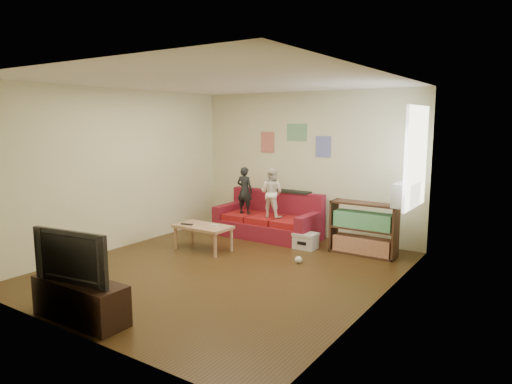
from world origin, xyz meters
The scene contains 17 objects.
room_shell centered at (0.00, 0.00, 1.35)m, with size 4.52×5.02×2.72m.
sofa centered at (-0.51, 2.03, 0.29)m, with size 1.96×0.90×0.86m.
child_a centered at (-0.97, 1.86, 0.86)m, with size 0.33×0.21×0.90m, color black.
child_b centered at (-0.37, 1.86, 0.87)m, with size 0.44×0.34×0.91m, color white.
coffee_table centered at (-0.93, 0.60, 0.37)m, with size 0.95×0.53×0.43m.
remote centered at (-1.18, 0.48, 0.44)m, with size 0.22×0.05×0.02m, color black.
game_controller centered at (-0.73, 0.65, 0.44)m, with size 0.14×0.04×0.03m, color white.
bookshelf centered at (1.40, 1.85, 0.39)m, with size 1.08×0.32×0.86m.
window centered at (2.22, 1.65, 1.64)m, with size 0.04×1.08×1.48m, color white.
ac_unit centered at (2.10, 1.65, 1.08)m, with size 0.28×0.55×0.35m, color #B7B2A3.
artwork_left centered at (-0.85, 2.48, 1.75)m, with size 0.30×0.01×0.40m, color #D87266.
artwork_center centered at (-0.20, 2.48, 1.95)m, with size 0.42×0.01×0.32m, color #72B27F.
artwork_right centered at (0.35, 2.48, 1.70)m, with size 0.30×0.01×0.38m, color #727FCC.
file_box centered at (0.46, 1.65, 0.14)m, with size 0.40×0.30×0.27m.
tv_stand centered at (-0.27, -2.25, 0.22)m, with size 1.19×0.40×0.45m, color black.
television centered at (-0.27, -2.25, 0.74)m, with size 1.01×0.13×0.58m, color black.
tissue centered at (0.75, 0.85, 0.06)m, with size 0.11×0.11×0.11m, color silver.
Camera 1 is at (3.95, -5.12, 2.15)m, focal length 32.00 mm.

